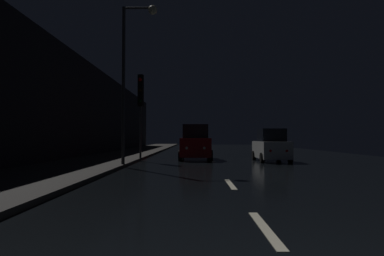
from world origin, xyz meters
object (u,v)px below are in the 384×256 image
at_px(car_parked_right_far, 271,146).
at_px(streetlamp_overhead, 133,61).
at_px(traffic_light_far_left, 141,98).
at_px(car_approaching_headlights, 195,144).

bearing_deg(car_parked_right_far, streetlamp_overhead, 118.70).
bearing_deg(streetlamp_overhead, car_parked_right_far, 28.70).
distance_m(traffic_light_far_left, car_approaching_headlights, 4.66).
height_order(streetlamp_overhead, car_approaching_headlights, streetlamp_overhead).
xyz_separation_m(traffic_light_far_left, streetlamp_overhead, (0.24, -4.02, 1.32)).
height_order(streetlamp_overhead, car_parked_right_far, streetlamp_overhead).
distance_m(traffic_light_far_left, streetlamp_overhead, 4.24).
xyz_separation_m(traffic_light_far_left, car_parked_right_far, (7.80, 0.12, -2.91)).
xyz_separation_m(streetlamp_overhead, car_approaching_headlights, (3.05, 5.85, -4.08)).
distance_m(car_approaching_headlights, car_parked_right_far, 4.83).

